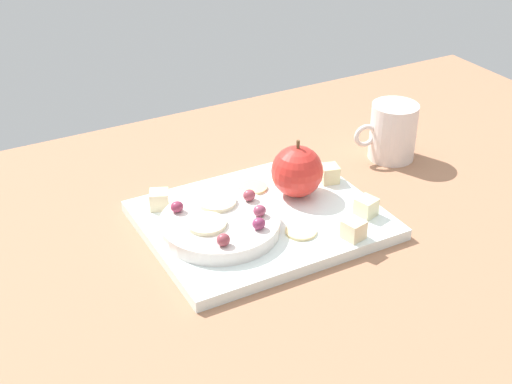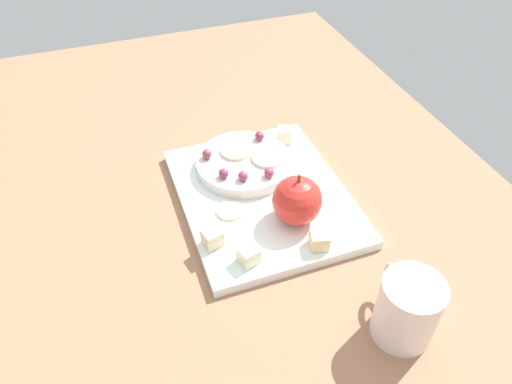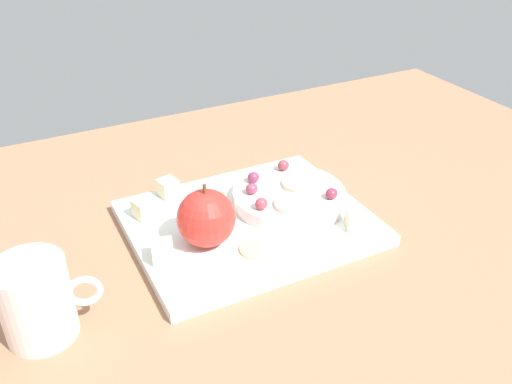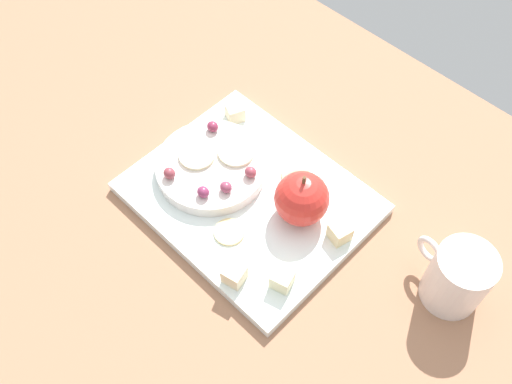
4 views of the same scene
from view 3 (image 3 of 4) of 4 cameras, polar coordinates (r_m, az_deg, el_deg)
table at (r=79.62cm, az=-2.66°, el=-4.83°), size 143.35×85.86×3.27cm
platter at (r=78.41cm, az=-0.77°, el=-3.21°), size 32.78×26.53×1.69cm
serving_dish at (r=81.00cm, az=3.40°, el=-0.46°), size 16.56×16.56×2.03cm
apple_whole at (r=71.22cm, az=-5.19°, el=-2.72°), size 7.72×7.72×7.72cm
apple_stem at (r=68.84cm, az=-5.37°, el=0.37°), size 0.50×0.50×1.20cm
cheese_cube_0 at (r=76.36cm, az=10.37°, el=-2.86°), size 3.52×3.52×2.66cm
cheese_cube_1 at (r=79.10cm, az=-11.56°, el=-1.69°), size 3.29×3.29×2.66cm
cheese_cube_2 at (r=83.42cm, az=-9.12°, el=0.43°), size 3.18×3.18×2.66cm
cheese_cube_3 at (r=70.37cm, az=-9.69°, el=-6.09°), size 3.24×3.24×2.66cm
cracker_0 at (r=71.77cm, az=0.37°, el=-5.86°), size 4.35×4.35×0.40cm
cracker_1 at (r=81.88cm, az=-4.57°, el=-0.80°), size 4.35×4.35×0.40cm
grape_0 at (r=82.05cm, az=-0.27°, el=1.53°), size 1.82×1.64×1.64cm
grape_1 at (r=79.22cm, az=-0.44°, el=0.35°), size 1.82×1.64×1.60cm
grape_2 at (r=75.69cm, az=0.56°, el=-1.22°), size 1.82×1.64×1.68cm
grape_3 at (r=85.39cm, az=2.87°, el=2.79°), size 1.82×1.64×1.72cm
grape_4 at (r=78.82cm, az=7.84°, el=-0.16°), size 1.82×1.64×1.59cm
apple_slice_0 at (r=81.74cm, az=4.63°, el=0.88°), size 5.40×5.40×0.60cm
apple_slice_1 at (r=76.81cm, az=3.93°, el=-1.26°), size 5.40×5.40×0.60cm
cup at (r=64.30cm, az=-21.81°, el=-10.38°), size 10.89×7.74×9.61cm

